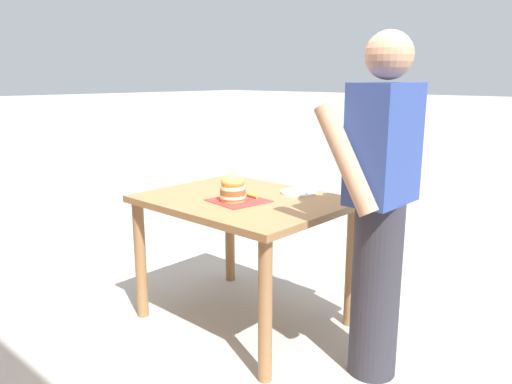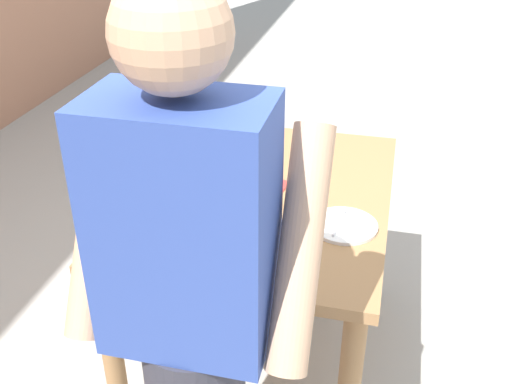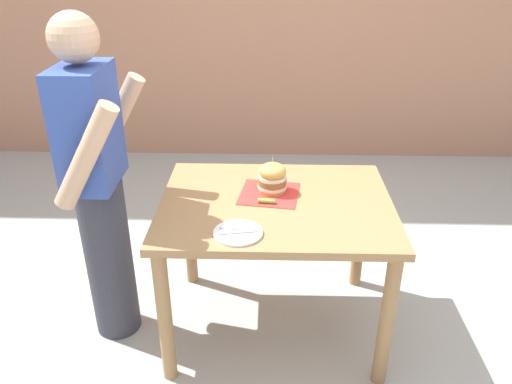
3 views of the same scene
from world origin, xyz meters
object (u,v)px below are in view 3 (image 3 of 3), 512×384
object	(u,v)px
pickle_spear	(267,201)
side_plate_with_forks	(238,233)
patio_table	(276,222)
diner_across_table	(98,185)
sandwich	(272,177)

from	to	relation	value
pickle_spear	side_plate_with_forks	xyz separation A→B (m)	(-0.28, 0.12, -0.01)
pickle_spear	patio_table	bearing A→B (deg)	-59.85
side_plate_with_forks	diner_across_table	world-z (taller)	diner_across_table
sandwich	diner_across_table	xyz separation A→B (m)	(-0.15, 0.85, 0.02)
sandwich	side_plate_with_forks	distance (m)	0.45
sandwich	pickle_spear	distance (m)	0.15
patio_table	pickle_spear	world-z (taller)	pickle_spear
patio_table	sandwich	bearing A→B (deg)	10.34
pickle_spear	side_plate_with_forks	bearing A→B (deg)	156.51
patio_table	sandwich	world-z (taller)	sandwich
patio_table	diner_across_table	distance (m)	0.89
pickle_spear	diner_across_table	world-z (taller)	diner_across_table
patio_table	side_plate_with_forks	distance (m)	0.38
patio_table	side_plate_with_forks	world-z (taller)	side_plate_with_forks
pickle_spear	side_plate_with_forks	size ratio (longest dim) A/B	0.38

